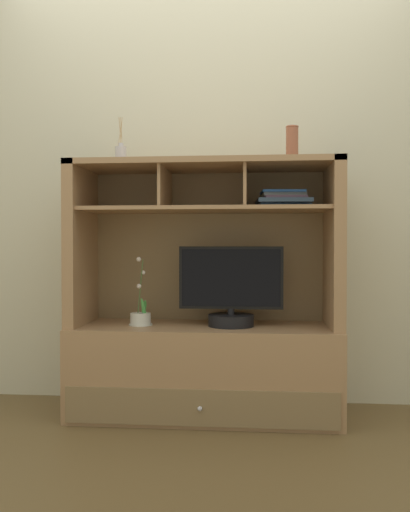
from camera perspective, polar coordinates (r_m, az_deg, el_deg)
floor_plane at (r=3.07m, az=0.00°, el=-16.20°), size 6.00×6.00×0.02m
back_wall at (r=3.25m, az=0.47°, el=9.92°), size 6.00×0.02×2.80m
media_console at (r=2.98m, az=0.02°, el=-8.32°), size 1.41×0.54×1.34m
tv_monitor at (r=2.91m, az=2.70°, el=-3.90°), size 0.55×0.24×0.42m
potted_orchid at (r=2.97m, az=-6.67°, el=-6.27°), size 0.13×0.13×0.36m
magazine_stack_left at (r=2.92m, az=8.04°, el=5.78°), size 0.29×0.34×0.08m
diffuser_bottle at (r=3.05m, az=-8.71°, el=10.33°), size 0.06×0.06×0.25m
ceramic_vase at (r=2.96m, az=9.01°, el=11.42°), size 0.07×0.07×0.18m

